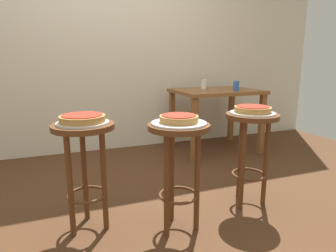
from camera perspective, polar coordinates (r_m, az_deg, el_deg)
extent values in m
plane|color=#4C2D19|center=(2.36, -3.52, -14.98)|extent=(6.00, 6.00, 0.00)
cube|color=beige|center=(3.73, -11.95, 18.58)|extent=(6.00, 0.10, 3.00)
cylinder|color=#5B3319|center=(1.81, 2.12, -0.15)|extent=(0.39, 0.39, 0.03)
cylinder|color=#5B3319|center=(2.02, 0.69, -9.31)|extent=(0.04, 0.04, 0.68)
cylinder|color=#5B3319|center=(1.83, -0.27, -11.70)|extent=(0.04, 0.04, 0.68)
cylinder|color=#5B3319|center=(1.91, 5.68, -10.72)|extent=(0.04, 0.04, 0.68)
torus|color=#5B3319|center=(1.96, 2.01, -13.27)|extent=(0.26, 0.26, 0.02)
cylinder|color=silver|center=(1.81, 2.13, 0.58)|extent=(0.34, 0.34, 0.01)
cylinder|color=#B78442|center=(1.80, 2.14, 1.39)|extent=(0.24, 0.24, 0.04)
cylinder|color=red|center=(1.80, 2.14, 2.11)|extent=(0.21, 0.21, 0.01)
cylinder|color=#5B3319|center=(2.25, 16.08, 1.87)|extent=(0.39, 0.39, 0.03)
cylinder|color=#5B3319|center=(2.43, 13.87, -5.88)|extent=(0.04, 0.04, 0.68)
cylinder|color=#5B3319|center=(2.23, 14.30, -7.55)|extent=(0.04, 0.04, 0.68)
cylinder|color=#5B3319|center=(2.36, 18.47, -6.76)|extent=(0.04, 0.04, 0.68)
torus|color=#5B3319|center=(2.37, 15.41, -9.03)|extent=(0.26, 0.26, 0.02)
cylinder|color=silver|center=(2.25, 16.11, 2.46)|extent=(0.33, 0.33, 0.01)
cylinder|color=#B78442|center=(2.24, 16.15, 3.11)|extent=(0.27, 0.27, 0.04)
cylinder|color=red|center=(2.24, 16.19, 3.69)|extent=(0.23, 0.23, 0.01)
cylinder|color=#5B3319|center=(1.89, -16.22, -0.09)|extent=(0.39, 0.39, 0.03)
cylinder|color=#5B3319|center=(2.11, -15.92, -8.88)|extent=(0.04, 0.04, 0.68)
cylinder|color=#5B3319|center=(1.94, -18.52, -11.01)|extent=(0.04, 0.04, 0.68)
cylinder|color=#5B3319|center=(1.95, -12.33, -10.44)|extent=(0.04, 0.04, 0.68)
torus|color=#5B3319|center=(2.04, -15.42, -12.72)|extent=(0.26, 0.26, 0.02)
cylinder|color=silver|center=(1.89, -16.26, 0.61)|extent=(0.32, 0.32, 0.01)
cylinder|color=#B78442|center=(1.88, -16.31, 1.38)|extent=(0.28, 0.28, 0.04)
cylinder|color=red|center=(1.88, -16.35, 2.07)|extent=(0.25, 0.25, 0.01)
cube|color=brown|center=(3.60, 9.34, 6.69)|extent=(0.98, 0.75, 0.04)
cube|color=brown|center=(3.17, 5.15, -0.88)|extent=(0.06, 0.06, 0.71)
cube|color=brown|center=(3.64, 17.75, 0.31)|extent=(0.06, 0.06, 0.71)
cube|color=brown|center=(3.76, 0.77, 1.27)|extent=(0.06, 0.06, 0.71)
cube|color=brown|center=(4.16, 12.17, 2.10)|extent=(0.06, 0.06, 0.71)
cylinder|color=#3360B2|center=(3.52, 13.12, 7.64)|extent=(0.07, 0.07, 0.11)
cylinder|color=silver|center=(3.63, 7.01, 8.07)|extent=(0.07, 0.07, 0.12)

